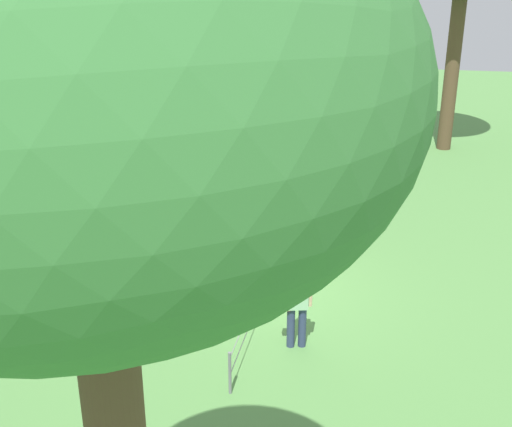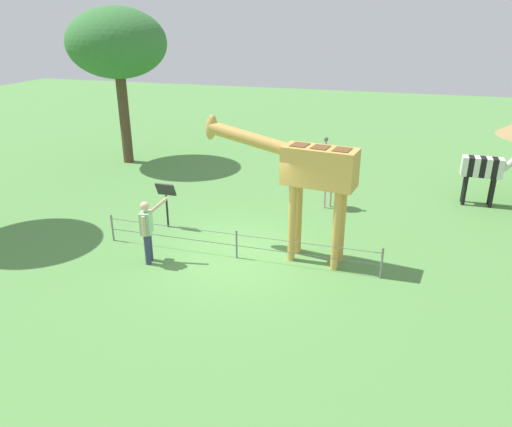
{
  "view_description": "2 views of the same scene",
  "coord_description": "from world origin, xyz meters",
  "px_view_note": "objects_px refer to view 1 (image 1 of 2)",
  "views": [
    {
      "loc": [
        11.58,
        2.19,
        6.34
      ],
      "look_at": [
        -0.15,
        -0.16,
        1.59
      ],
      "focal_mm": 45.06,
      "sensor_mm": 36.0,
      "label": 1
    },
    {
      "loc": [
        -3.6,
        10.41,
        5.62
      ],
      "look_at": [
        -0.7,
        0.82,
        1.54
      ],
      "focal_mm": 34.15,
      "sensor_mm": 36.0,
      "label": 2
    }
  ],
  "objects_px": {
    "zebra": "(121,142)",
    "shade_hut_near": "(215,69)",
    "ostrich": "(110,196)",
    "tree_northeast": "(83,107)",
    "info_sign": "(170,301)",
    "visitor": "(296,301)",
    "shade_hut_far": "(113,84)",
    "giraffe": "(261,160)"
  },
  "relations": [
    {
      "from": "tree_northeast",
      "to": "info_sign",
      "type": "relative_size",
      "value": 5.23
    },
    {
      "from": "shade_hut_far",
      "to": "info_sign",
      "type": "height_order",
      "value": "shade_hut_far"
    },
    {
      "from": "ostrich",
      "to": "shade_hut_near",
      "type": "height_order",
      "value": "shade_hut_near"
    },
    {
      "from": "visitor",
      "to": "info_sign",
      "type": "xyz_separation_m",
      "value": [
        0.53,
        -2.08,
        0.05
      ]
    },
    {
      "from": "visitor",
      "to": "ostrich",
      "type": "bearing_deg",
      "value": -125.99
    },
    {
      "from": "visitor",
      "to": "info_sign",
      "type": "relative_size",
      "value": 1.26
    },
    {
      "from": "giraffe",
      "to": "visitor",
      "type": "xyz_separation_m",
      "value": [
        3.54,
        1.3,
        -1.37
      ]
    },
    {
      "from": "visitor",
      "to": "shade_hut_far",
      "type": "relative_size",
      "value": 0.54
    },
    {
      "from": "shade_hut_far",
      "to": "visitor",
      "type": "bearing_deg",
      "value": 36.67
    },
    {
      "from": "giraffe",
      "to": "info_sign",
      "type": "height_order",
      "value": "giraffe"
    },
    {
      "from": "visitor",
      "to": "info_sign",
      "type": "bearing_deg",
      "value": -75.59
    },
    {
      "from": "giraffe",
      "to": "info_sign",
      "type": "xyz_separation_m",
      "value": [
        4.08,
        -0.78,
        -1.32
      ]
    },
    {
      "from": "zebra",
      "to": "shade_hut_near",
      "type": "bearing_deg",
      "value": 150.22
    },
    {
      "from": "visitor",
      "to": "ostrich",
      "type": "distance_m",
      "value": 6.1
    },
    {
      "from": "visitor",
      "to": "ostrich",
      "type": "relative_size",
      "value": 0.74
    },
    {
      "from": "giraffe",
      "to": "zebra",
      "type": "height_order",
      "value": "giraffe"
    },
    {
      "from": "zebra",
      "to": "shade_hut_far",
      "type": "distance_m",
      "value": 2.46
    },
    {
      "from": "shade_hut_near",
      "to": "shade_hut_far",
      "type": "bearing_deg",
      "value": -58.69
    },
    {
      "from": "giraffe",
      "to": "shade_hut_near",
      "type": "xyz_separation_m",
      "value": [
        -8.25,
        -3.18,
        0.6
      ]
    },
    {
      "from": "visitor",
      "to": "info_sign",
      "type": "distance_m",
      "value": 2.15
    },
    {
      "from": "visitor",
      "to": "ostrich",
      "type": "xyz_separation_m",
      "value": [
        -3.58,
        -4.93,
        0.27
      ]
    },
    {
      "from": "giraffe",
      "to": "tree_northeast",
      "type": "height_order",
      "value": "tree_northeast"
    },
    {
      "from": "ostrich",
      "to": "shade_hut_near",
      "type": "distance_m",
      "value": 8.4
    },
    {
      "from": "visitor",
      "to": "shade_hut_far",
      "type": "distance_m",
      "value": 12.57
    },
    {
      "from": "zebra",
      "to": "shade_hut_near",
      "type": "relative_size",
      "value": 0.54
    },
    {
      "from": "zebra",
      "to": "shade_hut_near",
      "type": "distance_m",
      "value": 4.5
    },
    {
      "from": "shade_hut_near",
      "to": "tree_northeast",
      "type": "bearing_deg",
      "value": 13.07
    },
    {
      "from": "shade_hut_far",
      "to": "info_sign",
      "type": "xyz_separation_m",
      "value": [
        10.53,
        5.36,
        -1.61
      ]
    },
    {
      "from": "tree_northeast",
      "to": "shade_hut_near",
      "type": "bearing_deg",
      "value": -166.93
    },
    {
      "from": "ostrich",
      "to": "shade_hut_far",
      "type": "height_order",
      "value": "shade_hut_far"
    },
    {
      "from": "shade_hut_far",
      "to": "ostrich",
      "type": "bearing_deg",
      "value": 21.37
    },
    {
      "from": "zebra",
      "to": "info_sign",
      "type": "bearing_deg",
      "value": 27.15
    },
    {
      "from": "shade_hut_near",
      "to": "info_sign",
      "type": "bearing_deg",
      "value": 11.01
    },
    {
      "from": "zebra",
      "to": "info_sign",
      "type": "height_order",
      "value": "zebra"
    },
    {
      "from": "tree_northeast",
      "to": "zebra",
      "type": "bearing_deg",
      "value": -156.96
    },
    {
      "from": "giraffe",
      "to": "shade_hut_near",
      "type": "relative_size",
      "value": 1.18
    },
    {
      "from": "zebra",
      "to": "info_sign",
      "type": "relative_size",
      "value": 1.36
    },
    {
      "from": "ostrich",
      "to": "tree_northeast",
      "type": "distance_m",
      "value": 12.36
    },
    {
      "from": "ostrich",
      "to": "shade_hut_far",
      "type": "bearing_deg",
      "value": -158.63
    },
    {
      "from": "visitor",
      "to": "zebra",
      "type": "xyz_separation_m",
      "value": [
        -8.18,
        -6.55,
        0.26
      ]
    },
    {
      "from": "ostrich",
      "to": "tree_northeast",
      "type": "bearing_deg",
      "value": 24.58
    },
    {
      "from": "shade_hut_near",
      "to": "info_sign",
      "type": "distance_m",
      "value": 12.71
    }
  ]
}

